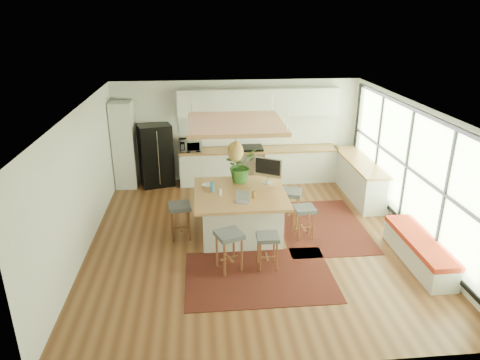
{
  "coord_description": "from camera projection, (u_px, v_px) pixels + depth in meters",
  "views": [
    {
      "loc": [
        -0.99,
        -7.91,
        4.39
      ],
      "look_at": [
        -0.2,
        0.5,
        1.1
      ],
      "focal_mm": 32.82,
      "sensor_mm": 36.0,
      "label": 1
    }
  ],
  "objects": [
    {
      "name": "window_bench",
      "position": [
        419.0,
        251.0,
        8.07
      ],
      "size": [
        0.52,
        2.0,
        0.5
      ],
      "primitive_type": null,
      "color": "silver",
      "rests_on": "floor"
    },
    {
      "name": "pantry",
      "position": [
        124.0,
        145.0,
        11.3
      ],
      "size": [
        0.55,
        0.6,
        2.25
      ],
      "primitive_type": "cube",
      "color": "silver",
      "rests_on": "floor"
    },
    {
      "name": "stool_right_front",
      "position": [
        304.0,
        222.0,
        8.92
      ],
      "size": [
        0.44,
        0.44,
        0.69
      ],
      "primitive_type": null,
      "rotation": [
        0.0,
        0.0,
        1.66
      ],
      "color": "#3F4246",
      "rests_on": "floor"
    },
    {
      "name": "microwave",
      "position": [
        191.0,
        144.0,
        11.45
      ],
      "size": [
        0.59,
        0.36,
        0.38
      ],
      "primitive_type": "imported",
      "rotation": [
        0.0,
        0.0,
        0.09
      ],
      "color": "#A5A5AA",
      "rests_on": "back_counter_top"
    },
    {
      "name": "range",
      "position": [
        249.0,
        164.0,
        11.81
      ],
      "size": [
        0.76,
        0.62,
        1.0
      ],
      "primitive_type": null,
      "color": "#A5A5AA",
      "rests_on": "floor"
    },
    {
      "name": "island",
      "position": [
        240.0,
        213.0,
        9.07
      ],
      "size": [
        1.85,
        1.85,
        0.93
      ],
      "primitive_type": null,
      "color": "#935F34",
      "rests_on": "floor"
    },
    {
      "name": "island_bottle_1",
      "position": [
        221.0,
        191.0,
        8.69
      ],
      "size": [
        0.07,
        0.07,
        0.19
      ],
      "primitive_type": "cylinder",
      "color": "silver",
      "rests_on": "island"
    },
    {
      "name": "upper_cabinets",
      "position": [
        259.0,
        102.0,
        11.36
      ],
      "size": [
        4.2,
        0.34,
        0.7
      ],
      "primitive_type": "cube",
      "color": "silver",
      "rests_on": "wall_back"
    },
    {
      "name": "back_counter_base",
      "position": [
        258.0,
        166.0,
        11.85
      ],
      "size": [
        4.2,
        0.6,
        0.88
      ],
      "primitive_type": "cube",
      "color": "silver",
      "rests_on": "floor"
    },
    {
      "name": "monitor",
      "position": [
        268.0,
        172.0,
        9.27
      ],
      "size": [
        0.64,
        0.5,
        0.57
      ],
      "primitive_type": null,
      "rotation": [
        0.0,
        0.0,
        -0.53
      ],
      "color": "#A5A5AA",
      "rests_on": "island"
    },
    {
      "name": "ceiling_panel",
      "position": [
        235.0,
        137.0,
        8.61
      ],
      "size": [
        1.86,
        1.86,
        0.8
      ],
      "primitive_type": null,
      "color": "#935F34",
      "rests_on": "ceiling"
    },
    {
      "name": "island_bowl",
      "position": [
        207.0,
        186.0,
        9.16
      ],
      "size": [
        0.27,
        0.27,
        0.05
      ],
      "primitive_type": "imported",
      "rotation": [
        0.0,
        0.0,
        -0.33
      ],
      "color": "silver",
      "rests_on": "island"
    },
    {
      "name": "rug_near",
      "position": [
        259.0,
        276.0,
        7.72
      ],
      "size": [
        2.6,
        1.8,
        0.01
      ],
      "primitive_type": "cube",
      "color": "black",
      "rests_on": "floor"
    },
    {
      "name": "rug_right",
      "position": [
        321.0,
        226.0,
        9.52
      ],
      "size": [
        1.8,
        2.6,
        0.01
      ],
      "primitive_type": "cube",
      "color": "black",
      "rests_on": "floor"
    },
    {
      "name": "laptop",
      "position": [
        242.0,
        196.0,
        8.39
      ],
      "size": [
        0.37,
        0.38,
        0.21
      ],
      "primitive_type": null,
      "rotation": [
        0.0,
        0.0,
        -0.36
      ],
      "color": "#A5A5AA",
      "rests_on": "island"
    },
    {
      "name": "wall_back",
      "position": [
        237.0,
        131.0,
        11.77
      ],
      "size": [
        6.5,
        0.0,
        6.5
      ],
      "primitive_type": "plane",
      "rotation": [
        1.57,
        0.0,
        0.0
      ],
      "color": "silver",
      "rests_on": "ground"
    },
    {
      "name": "wall_left",
      "position": [
        81.0,
        183.0,
        8.24
      ],
      "size": [
        0.0,
        7.0,
        7.0
      ],
      "primitive_type": "plane",
      "rotation": [
        1.57,
        0.0,
        1.57
      ],
      "color": "silver",
      "rests_on": "ground"
    },
    {
      "name": "wall_right",
      "position": [
        413.0,
        172.0,
        8.81
      ],
      "size": [
        0.0,
        7.0,
        7.0
      ],
      "primitive_type": "plane",
      "rotation": [
        1.57,
        0.0,
        -1.57
      ],
      "color": "silver",
      "rests_on": "ground"
    },
    {
      "name": "window_wall",
      "position": [
        412.0,
        169.0,
        8.78
      ],
      "size": [
        0.1,
        6.2,
        2.6
      ],
      "primitive_type": null,
      "color": "black",
      "rests_on": "wall_right"
    },
    {
      "name": "island_bottle_2",
      "position": [
        254.0,
        193.0,
        8.61
      ],
      "size": [
        0.07,
        0.07,
        0.19
      ],
      "primitive_type": "cylinder",
      "color": "#915E30",
      "rests_on": "island"
    },
    {
      "name": "wall_front",
      "position": [
        287.0,
        280.0,
        5.28
      ],
      "size": [
        6.5,
        0.0,
        6.5
      ],
      "primitive_type": "plane",
      "rotation": [
        -1.57,
        0.0,
        0.0
      ],
      "color": "silver",
      "rests_on": "ground"
    },
    {
      "name": "island_plant",
      "position": [
        240.0,
        169.0,
        9.36
      ],
      "size": [
        0.97,
        0.98,
        0.57
      ],
      "primitive_type": "imported",
      "rotation": [
        0.0,
        0.0,
        0.7
      ],
      "color": "#1E4C19",
      "rests_on": "island"
    },
    {
      "name": "fridge",
      "position": [
        156.0,
        151.0,
        11.46
      ],
      "size": [
        0.96,
        0.84,
        1.65
      ],
      "primitive_type": null,
      "rotation": [
        0.0,
        0.0,
        0.27
      ],
      "color": "black",
      "rests_on": "floor"
    },
    {
      "name": "island_bottle_0",
      "position": [
        213.0,
        187.0,
        8.91
      ],
      "size": [
        0.07,
        0.07,
        0.19
      ],
      "primitive_type": "cylinder",
      "color": "teal",
      "rests_on": "island"
    },
    {
      "name": "right_counter_base",
      "position": [
        359.0,
        179.0,
        10.96
      ],
      "size": [
        0.6,
        2.5,
        0.88
      ],
      "primitive_type": "cube",
      "color": "silver",
      "rests_on": "floor"
    },
    {
      "name": "stool_near_left",
      "position": [
        229.0,
        252.0,
        7.82
      ],
      "size": [
        0.57,
        0.57,
        0.74
      ],
      "primitive_type": null,
      "rotation": [
        0.0,
        0.0,
        0.36
      ],
      "color": "#3F4246",
      "rests_on": "floor"
    },
    {
      "name": "stool_right_back",
      "position": [
        290.0,
        209.0,
        9.52
      ],
      "size": [
        0.58,
        0.58,
        0.78
      ],
      "primitive_type": null,
      "rotation": [
        0.0,
        0.0,
        1.25
      ],
      "color": "#3F4246",
      "rests_on": "floor"
    },
    {
      "name": "ceiling",
      "position": [
        253.0,
        108.0,
        8.03
      ],
      "size": [
        7.0,
        7.0,
        0.0
      ],
      "primitive_type": "plane",
      "rotation": [
        3.14,
        0.0,
        0.0
      ],
      "color": "white",
      "rests_on": "ground"
    },
    {
      "name": "stool_left_side",
      "position": [
        180.0,
        222.0,
        8.93
      ],
      "size": [
        0.49,
        0.49,
        0.74
      ],
      "primitive_type": null,
      "rotation": [
        0.0,
        0.0,
        -1.45
      ],
      "color": "#3F4246",
      "rests_on": "floor"
    },
    {
      "name": "right_counter_top",
      "position": [
        361.0,
        161.0,
        10.8
      ],
      "size": [
        0.64,
        2.54,
        0.05
      ],
      "primitive_type": "cube",
      "color": "#935F34",
      "rests_on": "right_counter_base"
    },
    {
      "name": "back_counter_top",
      "position": [
        259.0,
        150.0,
        11.68
      ],
      "size": [
        4.24,
        0.64,
        0.05
      ],
      "primitive_type": "cube",
      "color": "#935F34",
      "rests_on": "back_counter_base"
    },
    {
      "name": "stool_near_right",
      "position": [
        267.0,
        250.0,
        7.88
      ],
      "size": [
        0.39,
        0.39,
        0.66
      ],
      "primitive_type": null,
      "rotation": [
        0.0,
        0.0,
        -0.01
      ],
      "color": "#3F4246",
      "rests_on": "floor"
    },
    {
      "name": "backsplash",
      "position": [
        257.0,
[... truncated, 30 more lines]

